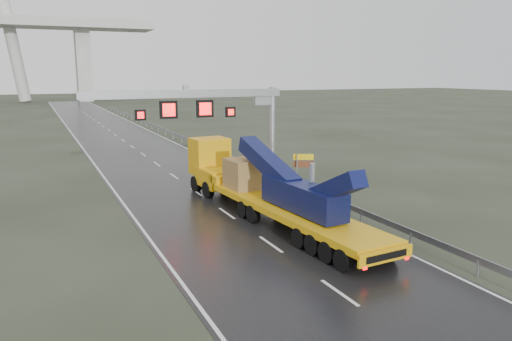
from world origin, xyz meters
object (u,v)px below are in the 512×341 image
heavy_haul_truck (255,183)px  sign_gantry (214,110)px  striped_barrier (272,166)px  exit_sign_pair (303,164)px

heavy_haul_truck → sign_gantry: bearing=83.2°
sign_gantry → striped_barrier: sign_gantry is taller
sign_gantry → heavy_haul_truck: (-0.32, -8.20, -3.87)m
sign_gantry → heavy_haul_truck: sign_gantry is taller
striped_barrier → sign_gantry: bearing=-139.3°
exit_sign_pair → striped_barrier: (0.24, 5.76, -1.21)m
sign_gantry → heavy_haul_truck: bearing=-92.2°
heavy_haul_truck → exit_sign_pair: heavy_haul_truck is taller
sign_gantry → striped_barrier: (5.75, 2.01, -5.05)m
heavy_haul_truck → striped_barrier: 11.93m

